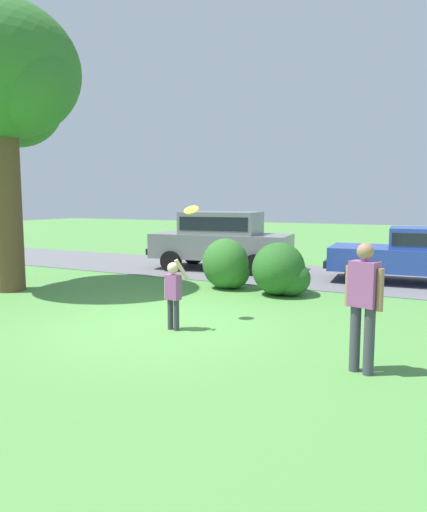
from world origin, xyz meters
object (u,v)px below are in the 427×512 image
at_px(parked_suv, 221,238).
at_px(frisbee, 191,210).
at_px(parked_sedan, 414,253).
at_px(adult_onlooker, 363,300).
at_px(child_thrower, 173,290).
at_px(oak_tree_large, 6,82).

bearing_deg(parked_suv, frisbee, -68.87).
xyz_separation_m(parked_sedan, frisbee, (-3.48, -6.16, 1.26)).
distance_m(parked_suv, adult_onlooker, 9.53).
height_order(parked_suv, adult_onlooker, parked_suv).
relative_size(child_thrower, adult_onlooker, 0.74).
bearing_deg(parked_sedan, oak_tree_large, -148.99).
distance_m(parked_suv, frisbee, 6.69).
distance_m(parked_sedan, frisbee, 7.19).
bearing_deg(oak_tree_large, frisbee, -6.83).
bearing_deg(adult_onlooker, oak_tree_large, 167.00).
distance_m(child_thrower, adult_onlooker, 3.41).
distance_m(child_thrower, frisbee, 1.59).
distance_m(oak_tree_large, adult_onlooker, 10.19).
xyz_separation_m(parked_sedan, parked_suv, (-5.86, 0.01, 0.23)).
bearing_deg(oak_tree_large, parked_sedan, 31.01).
distance_m(oak_tree_large, child_thrower, 7.39).
relative_size(frisbee, adult_onlooker, 0.16).
height_order(child_thrower, frisbee, frisbee).
bearing_deg(frisbee, oak_tree_large, 173.17).
relative_size(parked_sedan, frisbee, 16.15).
height_order(parked_sedan, parked_suv, parked_suv).
bearing_deg(parked_suv, parked_sedan, -0.07).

